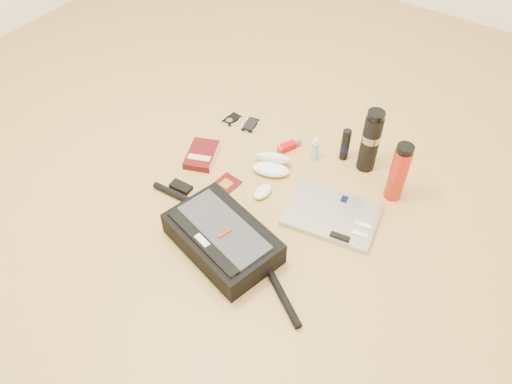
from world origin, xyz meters
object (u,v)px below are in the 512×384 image
thermos_black (370,141)px  book (202,155)px  laptop (332,215)px  thermos_red (398,172)px  messenger_bag (222,238)px

thermos_black → book: bearing=-150.5°
laptop → thermos_red: size_ratio=1.45×
laptop → book: (-0.65, -0.02, 0.00)m
messenger_bag → laptop: (0.28, 0.36, -0.04)m
thermos_black → thermos_red: thermos_black is taller
messenger_bag → thermos_black: size_ratio=2.81×
book → thermos_red: size_ratio=0.79×
laptop → thermos_black: 0.37m
laptop → thermos_black: thermos_black is taller
messenger_bag → thermos_black: 0.75m
thermos_black → thermos_red: (0.17, -0.09, -0.02)m
messenger_bag → book: bearing=151.9°
laptop → book: 0.65m
messenger_bag → laptop: messenger_bag is taller
laptop → book: bearing=171.6°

